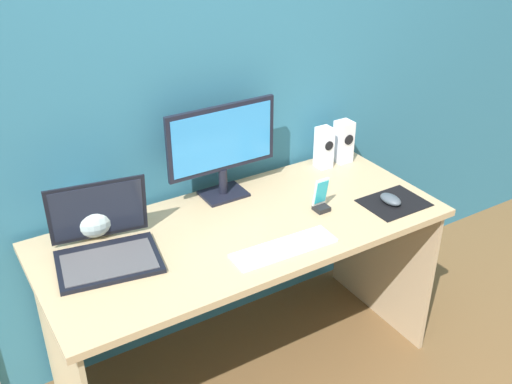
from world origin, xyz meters
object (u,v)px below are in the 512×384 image
at_px(speaker_near_monitor, 324,148).
at_px(fishbowl, 92,215).
at_px(speaker_right, 343,142).
at_px(phone_in_dock, 321,199).
at_px(monitor, 222,146).
at_px(mouse, 391,199).
at_px(laptop, 105,244).
at_px(keyboard_external, 284,248).

bearing_deg(speaker_near_monitor, fishbowl, -179.97).
distance_m(speaker_right, speaker_near_monitor, 0.11).
relative_size(speaker_near_monitor, phone_in_dock, 1.35).
distance_m(monitor, speaker_near_monitor, 0.53).
bearing_deg(mouse, phone_in_dock, 155.76).
bearing_deg(speaker_near_monitor, laptop, -171.18).
distance_m(speaker_right, mouse, 0.43).
xyz_separation_m(fishbowl, mouse, (1.09, -0.41, -0.06)).
distance_m(speaker_right, fishbowl, 1.17).
distance_m(laptop, mouse, 1.13).
relative_size(monitor, phone_in_dock, 3.40).
height_order(monitor, fishbowl, monitor).
bearing_deg(laptop, monitor, 16.91).
bearing_deg(monitor, speaker_right, -0.40).
bearing_deg(phone_in_dock, mouse, -22.25).
distance_m(speaker_near_monitor, phone_in_dock, 0.39).
xyz_separation_m(monitor, mouse, (0.54, -0.42, -0.20)).
bearing_deg(keyboard_external, monitor, 91.38).
relative_size(speaker_near_monitor, mouse, 1.88).
height_order(laptop, mouse, laptop).
xyz_separation_m(speaker_right, mouse, (-0.08, -0.41, -0.08)).
bearing_deg(laptop, mouse, -12.59).
distance_m(monitor, mouse, 0.71).
height_order(monitor, mouse, monitor).
distance_m(keyboard_external, phone_in_dock, 0.32).
bearing_deg(monitor, phone_in_dock, -48.69).
bearing_deg(phone_in_dock, speaker_near_monitor, 51.42).
bearing_deg(monitor, fishbowl, -179.48).
distance_m(speaker_near_monitor, laptop, 1.09).
bearing_deg(fishbowl, speaker_right, 0.03).
bearing_deg(keyboard_external, laptop, 154.82).
height_order(monitor, keyboard_external, monitor).
bearing_deg(speaker_near_monitor, mouse, -86.24).
distance_m(fishbowl, phone_in_dock, 0.87).
distance_m(speaker_right, phone_in_dock, 0.47).
bearing_deg(phone_in_dock, monitor, 131.31).
xyz_separation_m(speaker_near_monitor, laptop, (-1.07, -0.17, -0.04)).
relative_size(fishbowl, mouse, 1.72).
height_order(speaker_right, fishbowl, speaker_right).
relative_size(laptop, phone_in_dock, 2.81).
relative_size(fishbowl, phone_in_dock, 1.24).
distance_m(monitor, keyboard_external, 0.51).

